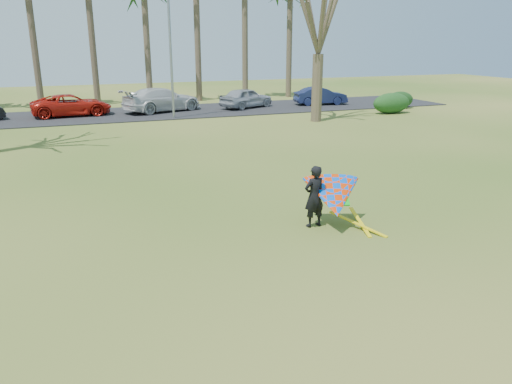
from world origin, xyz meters
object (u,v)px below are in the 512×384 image
object	(u,v)px
car_2	(71,105)
kite_flyer	(332,197)
car_5	(321,96)
bare_tree_right	(320,8)
car_3	(162,100)
car_4	(246,98)
streetlight	(173,45)

from	to	relation	value
car_2	kite_flyer	size ratio (longest dim) A/B	2.08
car_2	car_5	distance (m)	17.85
bare_tree_right	car_3	size ratio (longest dim) A/B	1.67
car_4	kite_flyer	xyz separation A→B (m)	(-5.95, -23.39, 0.07)
streetlight	car_2	distance (m)	7.89
streetlight	kite_flyer	bearing A→B (deg)	-90.43
car_4	streetlight	bearing A→B (deg)	93.16
streetlight	bare_tree_right	bearing A→B (deg)	-27.03
car_5	car_4	bearing A→B (deg)	95.69
car_3	car_5	distance (m)	11.98
car_3	car_4	world-z (taller)	car_3
car_4	car_2	bearing A→B (deg)	64.35
car_4	car_5	distance (m)	5.91
car_4	car_5	bearing A→B (deg)	-117.12
bare_tree_right	car_3	distance (m)	12.30
bare_tree_right	kite_flyer	world-z (taller)	bare_tree_right
car_4	kite_flyer	bearing A→B (deg)	141.21
bare_tree_right	car_4	xyz separation A→B (m)	(-2.04, 7.04, -5.79)
car_2	car_3	world-z (taller)	car_3
streetlight	car_5	size ratio (longest dim) A/B	2.02
kite_flyer	car_3	bearing A→B (deg)	90.28
car_2	car_4	distance (m)	11.94
streetlight	car_4	world-z (taller)	streetlight
kite_flyer	streetlight	bearing A→B (deg)	89.57
car_3	car_4	bearing A→B (deg)	-113.79
car_2	car_4	xyz separation A→B (m)	(11.94, -0.24, 0.02)
car_2	kite_flyer	bearing A→B (deg)	-171.21
car_2	car_3	size ratio (longest dim) A/B	0.90
car_3	car_4	distance (m)	6.07
bare_tree_right	streetlight	xyz separation A→B (m)	(-7.84, 4.00, -2.10)
streetlight	car_3	bearing A→B (deg)	94.65
bare_tree_right	kite_flyer	distance (m)	19.07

